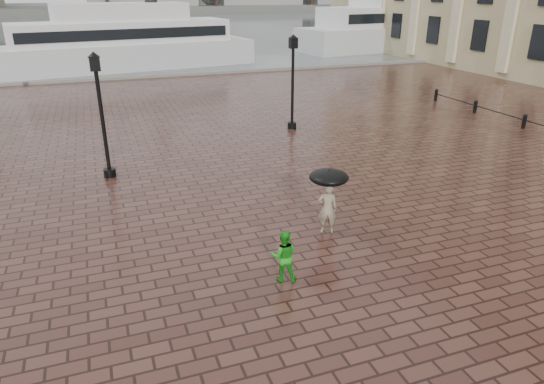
{
  "coord_description": "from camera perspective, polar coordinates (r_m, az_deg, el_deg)",
  "views": [
    {
      "loc": [
        -6.09,
        -8.07,
        6.51
      ],
      "look_at": [
        -1.94,
        3.36,
        1.4
      ],
      "focal_mm": 32.0,
      "sensor_mm": 36.0,
      "label": 1
    }
  ],
  "objects": [
    {
      "name": "adult_pedestrian",
      "position": [
        13.85,
        6.53,
        -1.93
      ],
      "size": [
        0.65,
        0.55,
        1.51
      ],
      "primitive_type": "imported",
      "rotation": [
        0.0,
        0.0,
        2.74
      ],
      "color": "gray",
      "rests_on": "ground"
    },
    {
      "name": "ferry_near",
      "position": [
        45.87,
        -17.02,
        16.5
      ],
      "size": [
        23.19,
        8.89,
        7.42
      ],
      "rotation": [
        0.0,
        0.0,
        0.16
      ],
      "color": "silver",
      "rests_on": "ground"
    },
    {
      "name": "ferry_far",
      "position": [
        62.1,
        15.25,
        18.45
      ],
      "size": [
        27.15,
        10.05,
        8.7
      ],
      "rotation": [
        0.0,
        0.0,
        0.14
      ],
      "color": "silver",
      "rests_on": "ground"
    },
    {
      "name": "umbrella",
      "position": [
        13.48,
        6.71,
        1.74
      ],
      "size": [
        1.1,
        1.1,
        1.09
      ],
      "color": "black",
      "rests_on": "ground"
    },
    {
      "name": "quay_edge",
      "position": [
        41.05,
        -11.49,
        13.22
      ],
      "size": [
        80.0,
        0.6,
        0.3
      ],
      "primitive_type": "cube",
      "color": "slate",
      "rests_on": "ground"
    },
    {
      "name": "harbour_water",
      "position": [
        100.46,
        -17.34,
        18.11
      ],
      "size": [
        240.0,
        240.0,
        0.0
      ],
      "primitive_type": "plane",
      "color": "#434D51",
      "rests_on": "ground"
    },
    {
      "name": "far_shore",
      "position": [
        168.27,
        -19.05,
        19.77
      ],
      "size": [
        300.0,
        60.0,
        2.0
      ],
      "primitive_type": "cube",
      "color": "#4C4C47",
      "rests_on": "ground"
    },
    {
      "name": "street_lamps",
      "position": [
        23.8,
        -17.4,
        11.65
      ],
      "size": [
        15.44,
        12.44,
        4.4
      ],
      "color": "black",
      "rests_on": "ground"
    },
    {
      "name": "child_pedestrian",
      "position": [
        11.6,
        1.37,
        -7.51
      ],
      "size": [
        0.77,
        0.68,
        1.32
      ],
      "primitive_type": "imported",
      "rotation": [
        0.0,
        0.0,
        2.81
      ],
      "color": "#1F951B",
      "rests_on": "ground"
    },
    {
      "name": "ground",
      "position": [
        12.02,
        14.56,
        -10.83
      ],
      "size": [
        300.0,
        300.0,
        0.0
      ],
      "primitive_type": "plane",
      "color": "#381E19",
      "rests_on": "ground"
    }
  ]
}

